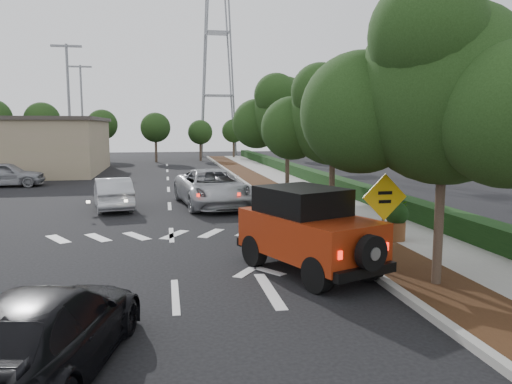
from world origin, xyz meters
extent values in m
plane|color=black|center=(0.00, 0.00, 0.00)|extent=(120.00, 120.00, 0.00)
cube|color=#9E9B93|center=(4.60, 12.00, 0.07)|extent=(0.20, 70.00, 0.15)
cube|color=black|center=(5.60, 12.00, 0.06)|extent=(1.80, 70.00, 0.12)
cube|color=gray|center=(7.50, 12.00, 0.06)|extent=(2.00, 70.00, 0.12)
cube|color=black|center=(8.90, 12.00, 0.40)|extent=(0.80, 70.00, 0.80)
cylinder|color=black|center=(2.02, 1.98, 0.39)|extent=(0.55, 0.83, 0.78)
cylinder|color=black|center=(3.43, 2.56, 0.39)|extent=(0.55, 0.83, 0.78)
cylinder|color=black|center=(2.97, -0.29, 0.39)|extent=(0.55, 0.83, 0.78)
cylinder|color=black|center=(4.38, 0.29, 0.39)|extent=(0.55, 0.83, 0.78)
cube|color=maroon|center=(3.20, 1.13, 0.93)|extent=(3.01, 4.02, 0.98)
cube|color=black|center=(3.09, 1.41, 1.73)|extent=(2.26, 2.46, 0.63)
cube|color=maroon|center=(2.67, 2.40, 0.85)|extent=(1.82, 1.53, 0.80)
cube|color=black|center=(3.92, -0.61, 0.49)|extent=(1.61, 0.80, 0.22)
cylinder|color=black|center=(3.98, -0.73, 0.93)|extent=(0.77, 0.48, 0.74)
cube|color=#FF190C|center=(3.28, -0.81, 0.93)|extent=(0.11, 0.07, 0.18)
cube|color=#FF190C|center=(4.52, -0.30, 0.93)|extent=(0.11, 0.07, 0.18)
imported|color=#A3A5AA|center=(1.89, 11.75, 0.81)|extent=(3.41, 6.11, 1.62)
imported|color=black|center=(-1.87, -3.02, 0.65)|extent=(2.69, 4.73, 1.29)
imported|color=#B3B5BB|center=(-2.37, 11.71, 0.67)|extent=(2.10, 4.27, 1.34)
imported|color=#929399|center=(-9.35, 21.01, 0.73)|extent=(4.34, 1.83, 1.46)
cylinder|color=slate|center=(4.80, 0.52, 1.18)|extent=(0.07, 0.07, 2.12)
cube|color=yellow|center=(4.80, 0.49, 1.89)|extent=(1.09, 0.06, 1.09)
cube|color=black|center=(4.80, 0.47, 1.99)|extent=(0.34, 0.02, 0.08)
cube|color=black|center=(4.80, 0.47, 1.79)|extent=(0.30, 0.02, 0.08)
cylinder|color=brown|center=(6.60, 3.51, 0.40)|extent=(0.60, 0.60, 0.56)
sphere|color=black|center=(6.60, 3.51, 0.92)|extent=(0.70, 0.70, 0.70)
imported|color=black|center=(6.60, 3.51, 1.00)|extent=(0.63, 0.55, 0.66)
camera|label=1|loc=(-0.14, -10.12, 3.50)|focal=35.00mm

